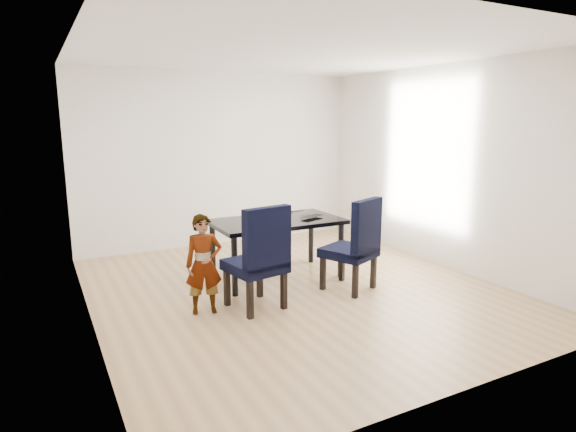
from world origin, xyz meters
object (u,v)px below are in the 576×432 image
laptop (309,216)px  dining_table (277,249)px  chair_left (255,257)px  plate (271,226)px  chair_right (349,244)px  child (204,264)px

laptop → dining_table: bearing=-29.4°
dining_table → chair_left: size_ratio=1.42×
dining_table → plate: plate is taller
chair_right → child: size_ratio=1.06×
chair_right → chair_left: bearing=156.7°
child → chair_left: bearing=-1.2°
dining_table → laptop: laptop is taller
chair_left → child: bearing=157.5°
chair_left → chair_right: 1.21m
chair_right → child: (-1.73, 0.11, -0.03)m
chair_left → child: size_ratio=1.08×
chair_left → plate: size_ratio=3.72×
chair_left → laptop: (1.08, 0.72, 0.20)m
dining_table → plate: size_ratio=5.30×
chair_left → laptop: bearing=23.8°
plate → laptop: (0.67, 0.28, 0.00)m
chair_left → child: (-0.52, 0.12, -0.04)m
dining_table → plate: 0.57m
chair_right → child: bearing=152.7°
dining_table → chair_right: (0.55, -0.78, 0.18)m
chair_left → plate: bearing=37.0°
chair_left → plate: 0.63m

